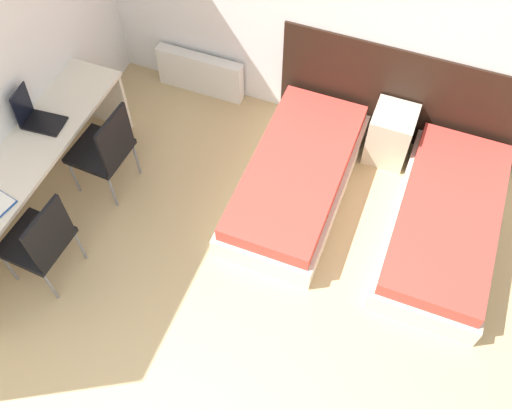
# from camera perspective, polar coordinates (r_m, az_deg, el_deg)

# --- Properties ---
(wall_back) EXTENTS (5.26, 0.05, 2.70)m
(wall_back) POSITION_cam_1_polar(r_m,az_deg,el_deg) (5.10, 7.15, 19.67)
(wall_back) COLOR white
(wall_back) RESTS_ON ground_plane
(headboard_panel) EXTENTS (2.33, 0.03, 1.06)m
(headboard_panel) POSITION_cam_1_polar(r_m,az_deg,el_deg) (5.51, 14.36, 10.24)
(headboard_panel) COLOR black
(headboard_panel) RESTS_ON ground_plane
(bed_near_window) EXTENTS (0.88, 1.87, 0.39)m
(bed_near_window) POSITION_cam_1_polar(r_m,az_deg,el_deg) (5.18, 4.03, 2.71)
(bed_near_window) COLOR beige
(bed_near_window) RESTS_ON ground_plane
(bed_near_door) EXTENTS (0.88, 1.87, 0.39)m
(bed_near_door) POSITION_cam_1_polar(r_m,az_deg,el_deg) (5.15, 18.38, -1.78)
(bed_near_door) COLOR beige
(bed_near_door) RESTS_ON ground_plane
(nightstand) EXTENTS (0.39, 0.41, 0.55)m
(nightstand) POSITION_cam_1_polar(r_m,az_deg,el_deg) (5.53, 13.28, 6.81)
(nightstand) COLOR beige
(nightstand) RESTS_ON ground_plane
(radiator) EXTENTS (0.92, 0.12, 0.46)m
(radiator) POSITION_cam_1_polar(r_m,az_deg,el_deg) (6.06, -5.60, 12.90)
(radiator) COLOR silver
(radiator) RESTS_ON ground_plane
(desk) EXTENTS (0.51, 2.39, 0.74)m
(desk) POSITION_cam_1_polar(r_m,az_deg,el_deg) (5.08, -21.90, 3.17)
(desk) COLOR beige
(desk) RESTS_ON ground_plane
(chair_near_laptop) EXTENTS (0.49, 0.49, 0.95)m
(chair_near_laptop) POSITION_cam_1_polar(r_m,az_deg,el_deg) (5.12, -14.85, 5.48)
(chair_near_laptop) COLOR black
(chair_near_laptop) RESTS_ON ground_plane
(chair_near_notebook) EXTENTS (0.49, 0.49, 0.95)m
(chair_near_notebook) POSITION_cam_1_polar(r_m,az_deg,el_deg) (4.72, -20.73, -3.31)
(chair_near_notebook) COLOR black
(chair_near_notebook) RESTS_ON ground_plane
(laptop) EXTENTS (0.35, 0.26, 0.35)m
(laptop) POSITION_cam_1_polar(r_m,az_deg,el_deg) (5.15, -21.09, 8.20)
(laptop) COLOR black
(laptop) RESTS_ON desk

